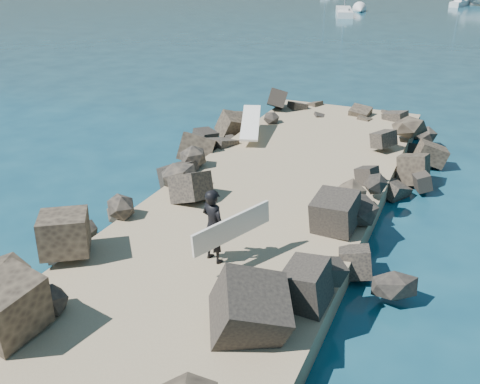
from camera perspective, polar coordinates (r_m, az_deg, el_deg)
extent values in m
plane|color=#0F384C|center=(14.69, 1.58, -3.83)|extent=(800.00, 800.00, 0.00)
cube|color=#8C7759|center=(12.95, -1.80, -6.53)|extent=(6.00, 26.00, 0.60)
cube|color=black|center=(14.55, -11.32, -2.40)|extent=(2.60, 22.00, 1.00)
cube|color=black|center=(12.47, 11.42, -7.32)|extent=(2.60, 22.00, 1.00)
cube|color=white|center=(19.76, 1.13, 7.10)|extent=(1.47, 2.63, 0.09)
imported|color=black|center=(11.71, -2.86, -3.62)|extent=(0.73, 0.60, 1.73)
cube|color=silver|center=(11.51, -0.85, -3.84)|extent=(0.99, 1.96, 0.67)
cube|color=silver|center=(79.12, 22.36, 18.06)|extent=(2.24, 5.47, 0.80)
cube|color=silver|center=(78.46, 22.40, 18.38)|extent=(1.14, 1.64, 0.44)
cube|color=silver|center=(64.88, 11.04, 18.28)|extent=(3.66, 7.62, 0.80)
cube|color=silver|center=(63.99, 10.88, 18.66)|extent=(1.73, 2.34, 0.44)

